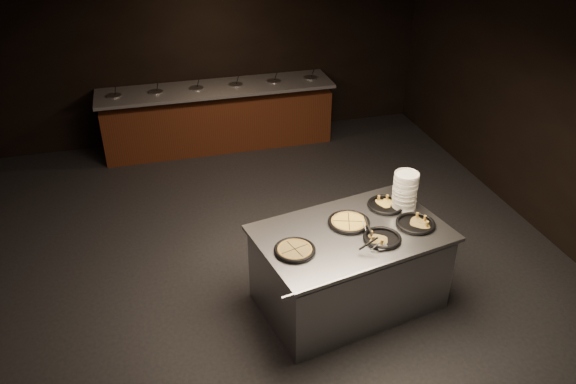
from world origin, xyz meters
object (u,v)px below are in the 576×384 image
(pan_veggie_whole, at_px, (295,250))
(pan_cheese_whole, at_px, (349,222))
(plate_stack, at_px, (405,190))
(serving_counter, at_px, (349,269))

(pan_veggie_whole, distance_m, pan_cheese_whole, 0.72)
(plate_stack, height_order, pan_cheese_whole, plate_stack)
(plate_stack, xyz_separation_m, pan_veggie_whole, (-1.33, -0.47, -0.18))
(serving_counter, height_order, plate_stack, plate_stack)
(plate_stack, xyz_separation_m, pan_cheese_whole, (-0.67, -0.16, -0.18))
(serving_counter, distance_m, plate_stack, 1.01)
(plate_stack, relative_size, pan_veggie_whole, 1.00)
(serving_counter, distance_m, pan_cheese_whole, 0.51)
(plate_stack, bearing_deg, pan_cheese_whole, -166.90)
(plate_stack, bearing_deg, serving_counter, -156.66)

